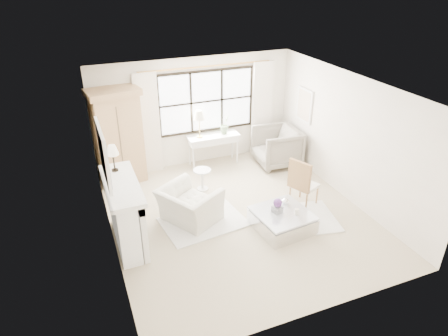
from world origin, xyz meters
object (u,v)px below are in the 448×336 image
Objects in this scene: console_table at (213,150)px; club_armchair at (189,205)px; armoire at (118,136)px; coffee_table at (282,221)px.

console_table reaches higher than club_armchair.
armoire reaches higher than console_table.
console_table is 3.15m from coffee_table.
console_table is at bearing 88.66° from coffee_table.
club_armchair is 1.85m from coffee_table.
console_table reaches higher than coffee_table.
coffee_table is (1.58, -0.95, -0.17)m from club_armchair.
club_armchair is 1.00× the size of coffee_table.
armoire is 4.14m from coffee_table.
club_armchair is (0.97, -2.17, -0.78)m from armoire.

